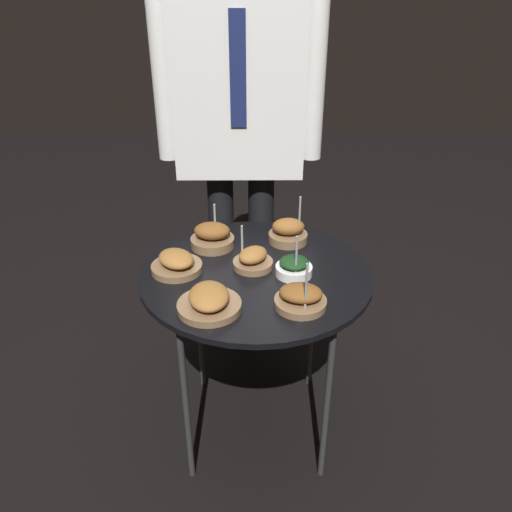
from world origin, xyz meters
The scene contains 10 objects.
ground_plane centered at (0.00, 0.00, 0.00)m, with size 8.00×8.00×0.00m, color black.
serving_cart centered at (0.00, 0.00, 0.61)m, with size 0.71×0.71×0.65m.
bowl_spinach_back_left centered at (0.11, -0.03, 0.68)m, with size 0.11×0.11×0.14m.
bowl_roast_near_rim centered at (-0.13, -0.20, 0.68)m, with size 0.17×0.17×0.06m.
bowl_roast_center centered at (-0.24, 0.00, 0.68)m, with size 0.15×0.16×0.06m.
bowl_roast_front_right centered at (0.11, 0.19, 0.69)m, with size 0.13×0.13×0.16m.
bowl_roast_far_rim centered at (-0.01, 0.02, 0.68)m, with size 0.12×0.13×0.14m.
bowl_roast_front_left centered at (-0.14, 0.16, 0.69)m, with size 0.14×0.14×0.13m.
bowl_roast_back_right centered at (0.12, -0.19, 0.68)m, with size 0.14×0.14×0.15m.
waiter_figure centered at (-0.06, 0.49, 1.03)m, with size 0.60×0.23×1.62m.
Camera 1 is at (-0.01, -1.30, 1.43)m, focal length 35.00 mm.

